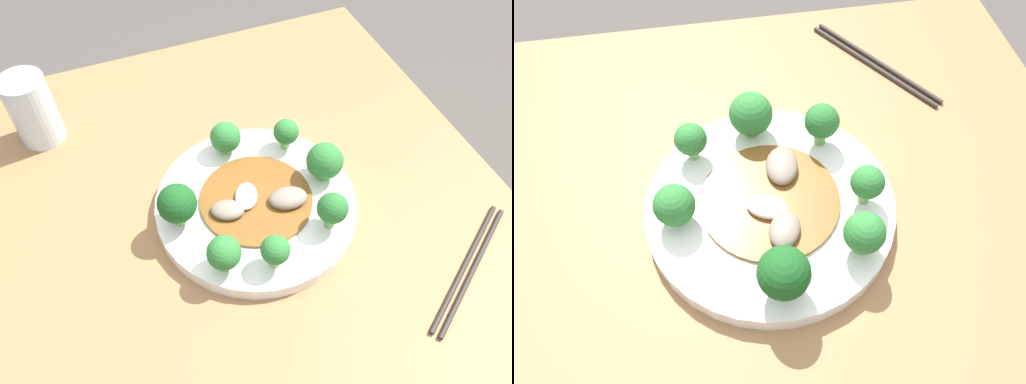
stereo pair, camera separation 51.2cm
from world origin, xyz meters
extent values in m
plane|color=#4C4742|center=(0.00, 0.00, 0.00)|extent=(8.00, 8.00, 0.00)
cube|color=olive|center=(0.00, 0.00, 0.36)|extent=(0.88, 0.83, 0.73)
cylinder|color=white|center=(0.01, 0.02, 0.74)|extent=(0.30, 0.30, 0.02)
cylinder|color=#7AAD5B|center=(0.12, 0.01, 0.76)|extent=(0.01, 0.01, 0.02)
sphere|color=#2D7533|center=(0.12, 0.01, 0.79)|extent=(0.04, 0.04, 0.04)
cylinder|color=#7AAD5B|center=(0.00, -0.09, 0.76)|extent=(0.02, 0.02, 0.02)
sphere|color=#19511E|center=(0.00, -0.09, 0.80)|extent=(0.06, 0.06, 0.06)
cylinder|color=#70A356|center=(0.09, 0.10, 0.76)|extent=(0.02, 0.02, 0.02)
sphere|color=#286B2D|center=(0.09, 0.10, 0.79)|extent=(0.04, 0.04, 0.04)
cylinder|color=#7AAD5B|center=(-0.11, 0.01, 0.76)|extent=(0.02, 0.02, 0.01)
sphere|color=#2D7533|center=(-0.11, 0.01, 0.79)|extent=(0.05, 0.05, 0.05)
cylinder|color=#70A356|center=(0.00, 0.14, 0.76)|extent=(0.02, 0.02, 0.01)
sphere|color=#2D7533|center=(0.00, 0.14, 0.79)|extent=(0.06, 0.06, 0.06)
cylinder|color=#70A356|center=(0.10, -0.06, 0.76)|extent=(0.02, 0.02, 0.02)
sphere|color=#2D7533|center=(0.10, -0.06, 0.79)|extent=(0.05, 0.05, 0.05)
cylinder|color=#89B76B|center=(-0.08, 0.11, 0.76)|extent=(0.01, 0.01, 0.02)
sphere|color=#2D7533|center=(-0.08, 0.11, 0.79)|extent=(0.04, 0.04, 0.04)
cylinder|color=brown|center=(0.01, 0.02, 0.76)|extent=(0.17, 0.17, 0.01)
ellipsoid|color=gray|center=(0.03, 0.06, 0.77)|extent=(0.05, 0.06, 0.02)
ellipsoid|color=silver|center=(0.00, 0.01, 0.76)|extent=(0.06, 0.05, 0.02)
ellipsoid|color=gray|center=(0.01, -0.03, 0.76)|extent=(0.05, 0.06, 0.02)
cylinder|color=#2D2823|center=(0.21, 0.26, 0.73)|extent=(0.14, 0.21, 0.01)
cylinder|color=#2D2823|center=(0.22, 0.27, 0.73)|extent=(0.14, 0.21, 0.01)
camera|label=1|loc=(0.43, -0.14, 1.35)|focal=35.00mm
camera|label=2|loc=(-0.05, -0.31, 1.26)|focal=35.00mm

